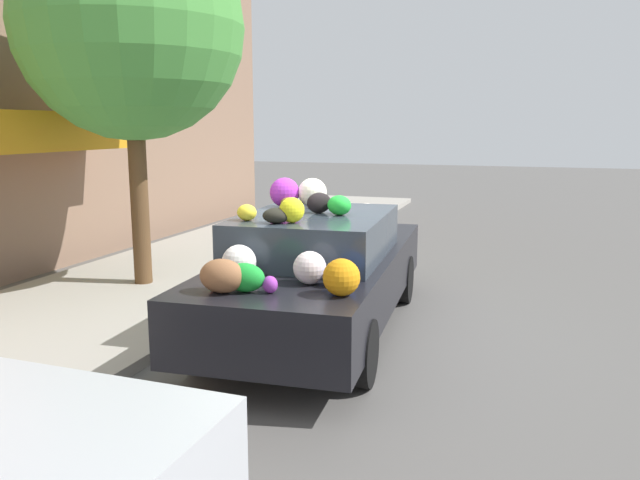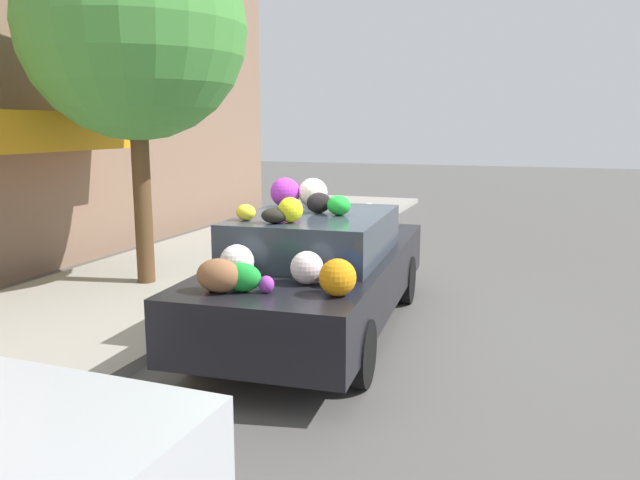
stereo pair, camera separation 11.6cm
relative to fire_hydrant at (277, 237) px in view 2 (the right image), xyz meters
name	(u,v)px [view 2 (the right image)]	position (x,y,z in m)	size (l,w,h in m)	color
ground_plane	(311,329)	(-2.87, -1.66, -0.46)	(60.00, 60.00, 0.00)	#565451
sidewalk_curb	(112,301)	(-2.87, 1.04, -0.40)	(24.00, 3.20, 0.11)	#9E998E
street_tree	(134,27)	(-2.04, 1.09, 3.05)	(2.94, 2.94, 4.87)	brown
fire_hydrant	(277,237)	(0.00, 0.00, 0.00)	(0.20, 0.20, 0.70)	red
art_car	(318,268)	(-2.93, -1.77, 0.27)	(4.52, 1.94, 1.68)	black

